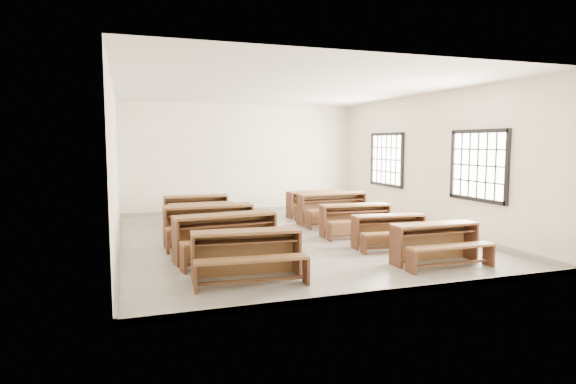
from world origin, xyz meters
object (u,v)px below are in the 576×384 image
object	(u,v)px
desk_set_5	(436,240)
desk_set_8	(332,206)
desk_set_0	(247,251)
desk_set_2	(209,222)
desk_set_6	(389,229)
desk_set_4	(196,207)
desk_set_1	(226,233)
desk_set_7	(356,217)
desk_set_3	(202,215)
desk_set_9	(316,202)

from	to	relation	value
desk_set_5	desk_set_8	world-z (taller)	desk_set_8
desk_set_0	desk_set_8	bearing A→B (deg)	56.26
desk_set_2	desk_set_6	size ratio (longest dim) A/B	1.19
desk_set_4	desk_set_1	bearing A→B (deg)	-89.96
desk_set_1	desk_set_7	bearing A→B (deg)	15.39
desk_set_3	desk_set_7	world-z (taller)	desk_set_7
desk_set_4	desk_set_2	bearing A→B (deg)	-91.79
desk_set_0	desk_set_8	xyz separation A→B (m)	(3.26, 4.14, 0.03)
desk_set_8	desk_set_9	distance (m)	1.24
desk_set_8	desk_set_9	bearing A→B (deg)	86.05
desk_set_0	desk_set_2	distance (m)	2.65
desk_set_5	desk_set_7	xyz separation A→B (m)	(-0.17, 2.67, 0.01)
desk_set_1	desk_set_9	size ratio (longest dim) A/B	1.14
desk_set_5	desk_set_9	bearing A→B (deg)	90.35
desk_set_1	desk_set_9	bearing A→B (deg)	44.15
desk_set_4	desk_set_9	size ratio (longest dim) A/B	0.96
desk_set_6	desk_set_9	xyz separation A→B (m)	(0.12, 4.13, 0.05)
desk_set_3	desk_set_7	size ratio (longest dim) A/B	0.92
desk_set_9	desk_set_1	bearing A→B (deg)	-133.90
desk_set_1	desk_set_5	xyz separation A→B (m)	(3.34, -1.39, -0.07)
desk_set_5	desk_set_9	distance (m)	5.49
desk_set_9	desk_set_0	bearing A→B (deg)	-126.12
desk_set_3	desk_set_8	distance (m)	3.31
desk_set_6	desk_set_7	bearing A→B (deg)	98.49
desk_set_7	desk_set_8	distance (m)	1.59
desk_set_7	desk_set_8	size ratio (longest dim) A/B	0.92
desk_set_3	desk_set_4	world-z (taller)	desk_set_4
desk_set_1	desk_set_8	xyz separation A→B (m)	(3.31, 2.86, -0.01)
desk_set_7	desk_set_9	world-z (taller)	desk_set_9
desk_set_2	desk_set_3	distance (m)	1.48
desk_set_4	desk_set_5	size ratio (longest dim) A/B	1.04
desk_set_4	desk_set_9	bearing A→B (deg)	1.81
desk_set_1	desk_set_6	bearing A→B (deg)	-6.96
desk_set_2	desk_set_9	xyz separation A→B (m)	(3.44, 2.74, -0.05)
desk_set_3	desk_set_8	size ratio (longest dim) A/B	0.84
desk_set_1	desk_set_3	bearing A→B (deg)	83.54
desk_set_6	desk_set_8	world-z (taller)	desk_set_8
desk_set_3	desk_set_2	bearing A→B (deg)	-94.21
desk_set_2	desk_set_6	world-z (taller)	desk_set_2
desk_set_1	desk_set_9	world-z (taller)	desk_set_1
desk_set_1	desk_set_5	world-z (taller)	desk_set_1
desk_set_4	desk_set_5	xyz separation A→B (m)	(3.30, -5.43, -0.02)
desk_set_7	desk_set_9	distance (m)	2.83
desk_set_4	desk_set_8	xyz separation A→B (m)	(3.27, -1.17, 0.04)
desk_set_4	desk_set_9	xyz separation A→B (m)	(3.32, 0.07, 0.00)
desk_set_2	desk_set_6	xyz separation A→B (m)	(3.32, -1.39, -0.09)
desk_set_1	desk_set_6	distance (m)	3.25
desk_set_0	desk_set_5	size ratio (longest dim) A/B	1.10
desk_set_9	desk_set_4	bearing A→B (deg)	176.64
desk_set_1	desk_set_4	distance (m)	4.03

